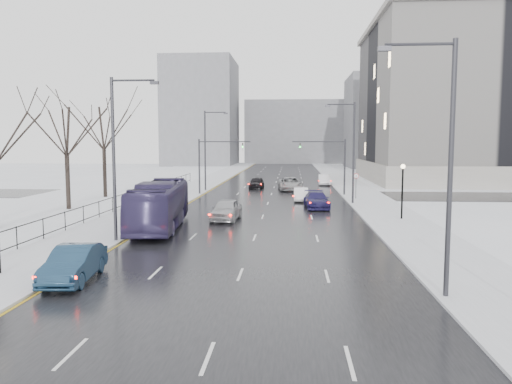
% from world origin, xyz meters
% --- Properties ---
extents(road, '(16.00, 150.00, 0.04)m').
position_xyz_m(road, '(0.00, 60.00, 0.02)').
color(road, black).
rests_on(road, ground).
extents(cross_road, '(130.00, 10.00, 0.04)m').
position_xyz_m(cross_road, '(0.00, 48.00, 0.02)').
color(cross_road, black).
rests_on(cross_road, ground).
extents(sidewalk_left, '(5.00, 150.00, 0.16)m').
position_xyz_m(sidewalk_left, '(-10.50, 60.00, 0.08)').
color(sidewalk_left, silver).
rests_on(sidewalk_left, ground).
extents(sidewalk_right, '(5.00, 150.00, 0.16)m').
position_xyz_m(sidewalk_right, '(10.50, 60.00, 0.08)').
color(sidewalk_right, silver).
rests_on(sidewalk_right, ground).
extents(park_strip, '(14.00, 150.00, 0.12)m').
position_xyz_m(park_strip, '(-20.00, 60.00, 0.06)').
color(park_strip, white).
rests_on(park_strip, ground).
extents(tree_park_d, '(8.75, 8.75, 12.50)m').
position_xyz_m(tree_park_d, '(-17.80, 34.00, 0.00)').
color(tree_park_d, black).
rests_on(tree_park_d, ground).
extents(tree_park_e, '(9.45, 9.45, 13.50)m').
position_xyz_m(tree_park_e, '(-18.20, 44.00, 0.00)').
color(tree_park_e, black).
rests_on(tree_park_e, ground).
extents(iron_fence, '(0.06, 70.00, 1.30)m').
position_xyz_m(iron_fence, '(-13.00, 30.00, 0.91)').
color(iron_fence, black).
rests_on(iron_fence, sidewalk_left).
extents(streetlight_r_near, '(2.95, 0.25, 10.00)m').
position_xyz_m(streetlight_r_near, '(8.17, 10.00, 5.62)').
color(streetlight_r_near, '#2D2D33').
rests_on(streetlight_r_near, ground).
extents(streetlight_r_mid, '(2.95, 0.25, 10.00)m').
position_xyz_m(streetlight_r_mid, '(8.17, 40.00, 5.62)').
color(streetlight_r_mid, '#2D2D33').
rests_on(streetlight_r_mid, ground).
extents(streetlight_l_near, '(2.95, 0.25, 10.00)m').
position_xyz_m(streetlight_l_near, '(-8.17, 20.00, 5.62)').
color(streetlight_l_near, '#2D2D33').
rests_on(streetlight_l_near, ground).
extents(streetlight_l_far, '(2.95, 0.25, 10.00)m').
position_xyz_m(streetlight_l_far, '(-8.17, 52.00, 5.62)').
color(streetlight_l_far, '#2D2D33').
rests_on(streetlight_l_far, ground).
extents(lamppost_r_mid, '(0.36, 0.36, 4.28)m').
position_xyz_m(lamppost_r_mid, '(11.00, 30.00, 2.94)').
color(lamppost_r_mid, black).
rests_on(lamppost_r_mid, sidewalk_right).
extents(mast_signal_right, '(6.10, 0.33, 6.50)m').
position_xyz_m(mast_signal_right, '(7.33, 48.00, 4.11)').
color(mast_signal_right, '#2D2D33').
rests_on(mast_signal_right, ground).
extents(mast_signal_left, '(6.10, 0.33, 6.50)m').
position_xyz_m(mast_signal_left, '(-7.33, 48.00, 4.11)').
color(mast_signal_left, '#2D2D33').
rests_on(mast_signal_left, ground).
extents(no_uturn_sign, '(0.60, 0.06, 2.70)m').
position_xyz_m(no_uturn_sign, '(9.20, 44.00, 2.30)').
color(no_uturn_sign, '#2D2D33').
rests_on(no_uturn_sign, sidewalk_right).
extents(civic_building, '(41.00, 31.00, 24.80)m').
position_xyz_m(civic_building, '(35.00, 72.00, 11.21)').
color(civic_building, gray).
rests_on(civic_building, ground).
extents(bldg_far_right, '(24.00, 20.00, 22.00)m').
position_xyz_m(bldg_far_right, '(28.00, 115.00, 11.00)').
color(bldg_far_right, slate).
rests_on(bldg_far_right, ground).
extents(bldg_far_left, '(18.00, 22.00, 28.00)m').
position_xyz_m(bldg_far_left, '(-22.00, 125.00, 14.00)').
color(bldg_far_left, slate).
rests_on(bldg_far_left, ground).
extents(bldg_far_center, '(30.00, 18.00, 18.00)m').
position_xyz_m(bldg_far_center, '(4.00, 140.00, 9.00)').
color(bldg_far_center, slate).
rests_on(bldg_far_center, ground).
extents(sedan_left_near, '(2.02, 4.84, 1.56)m').
position_xyz_m(sedan_left_near, '(-7.20, 11.41, 0.82)').
color(sedan_left_near, '#1A344E').
rests_on(sedan_left_near, road).
extents(bus, '(4.02, 12.18, 3.33)m').
position_xyz_m(bus, '(-7.00, 25.09, 1.71)').
color(bus, '#342B55').
rests_on(bus, road).
extents(sedan_center_near, '(2.33, 5.04, 1.67)m').
position_xyz_m(sedan_center_near, '(-2.75, 29.03, 0.88)').
color(sedan_center_near, '#A8A8AC').
rests_on(sedan_center_near, road).
extents(sedan_right_near, '(1.47, 4.19, 1.38)m').
position_xyz_m(sedan_right_near, '(3.33, 42.13, 0.73)').
color(sedan_right_near, white).
rests_on(sedan_right_near, road).
extents(sedan_right_cross, '(3.33, 6.32, 1.69)m').
position_xyz_m(sedan_right_cross, '(2.18, 53.56, 0.89)').
color(sedan_right_cross, gray).
rests_on(sedan_right_cross, road).
extents(sedan_right_far, '(2.46, 5.35, 1.52)m').
position_xyz_m(sedan_right_far, '(4.68, 36.72, 0.80)').
color(sedan_right_far, '#1E194C').
rests_on(sedan_right_far, road).
extents(sedan_center_far, '(1.94, 4.53, 1.53)m').
position_xyz_m(sedan_center_far, '(-2.26, 56.00, 0.80)').
color(sedan_center_far, black).
rests_on(sedan_center_far, road).
extents(sedan_right_distant, '(1.75, 4.65, 1.52)m').
position_xyz_m(sedan_right_distant, '(7.01, 61.98, 0.80)').
color(sedan_right_distant, white).
rests_on(sedan_right_distant, road).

